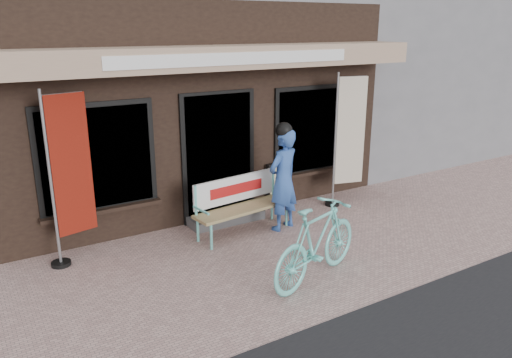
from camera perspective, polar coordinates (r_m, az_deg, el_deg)
ground at (r=7.21m, az=3.23°, el=-9.36°), size 70.00×70.00×0.00m
storefront at (r=10.90m, az=-11.99°, el=15.61°), size 7.00×6.77×6.00m
neighbor_right_near at (r=16.29m, az=17.74°, el=14.90°), size 10.00×7.00×5.60m
bench at (r=7.99m, az=-1.80°, el=-2.45°), size 1.73×0.64×0.92m
person at (r=8.02m, az=3.13°, el=0.15°), size 0.70×0.57×1.78m
bicycle at (r=6.54m, az=6.97°, el=-7.19°), size 1.84×1.02×1.06m
nobori_red at (r=7.24m, az=-20.64°, el=0.40°), size 0.73×0.32×2.45m
nobori_cream at (r=9.20m, az=10.43°, el=4.61°), size 0.73×0.32×2.45m
menu_stand at (r=9.13m, az=2.28°, el=-0.62°), size 0.43×0.17×0.84m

